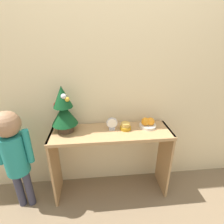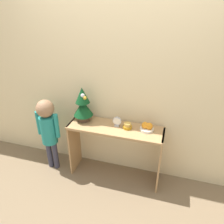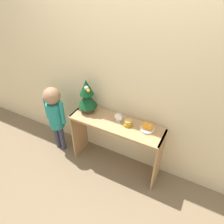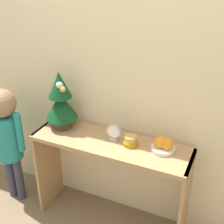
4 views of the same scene
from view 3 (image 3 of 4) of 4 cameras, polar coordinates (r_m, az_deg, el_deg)
The scene contains 8 objects.
ground_plane at distance 2.95m, azimuth -0.60°, elevation -15.74°, with size 12.00×12.00×0.00m, color #7A664C.
back_wall at distance 2.40m, azimuth 3.66°, elevation 9.72°, with size 7.00×0.05×2.50m, color beige.
console_table at distance 2.63m, azimuth 1.09°, elevation -5.68°, with size 1.12×0.34×0.73m.
mini_tree at distance 2.60m, azimuth -6.56°, elevation 4.22°, with size 0.23×0.23×0.43m.
fruit_bowl at distance 2.43m, azimuth 9.23°, elevation -3.95°, with size 0.16×0.16×0.10m.
singing_bowl at distance 2.47m, azimuth 4.22°, elevation -2.93°, with size 0.10×0.10×0.07m.
desk_clock at distance 2.50m, azimuth 1.69°, elevation -1.45°, with size 0.10×0.04×0.12m.
child_figure at distance 2.91m, azimuth -14.74°, elevation 0.08°, with size 0.31×0.22×1.01m.
Camera 3 is at (0.85, -1.56, 2.35)m, focal length 35.00 mm.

